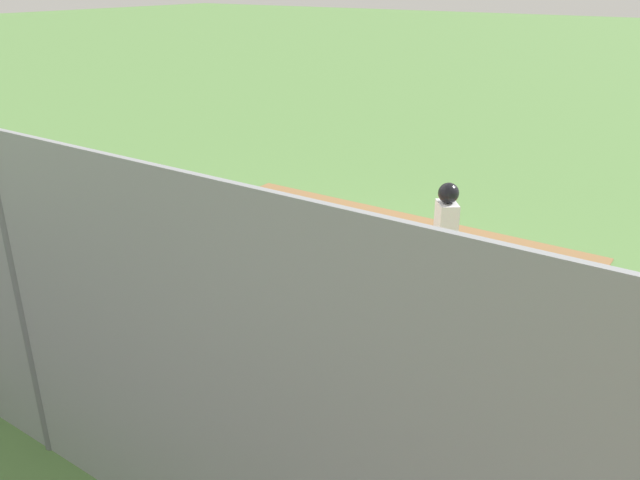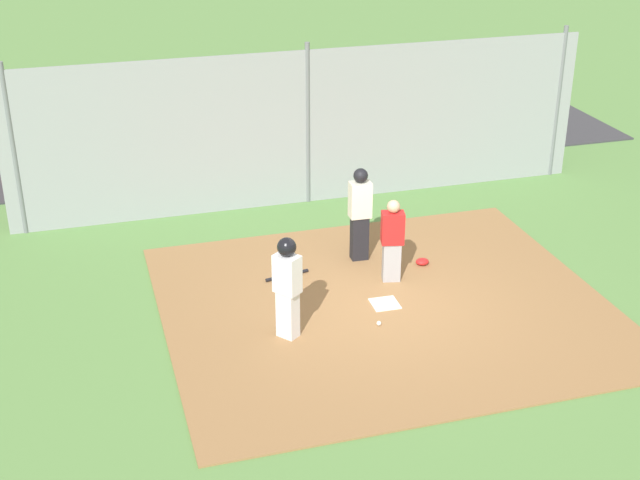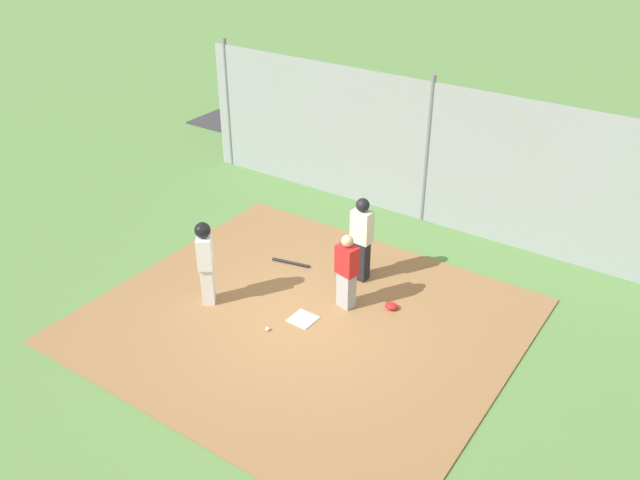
# 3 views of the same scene
# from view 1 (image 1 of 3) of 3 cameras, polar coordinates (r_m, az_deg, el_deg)

# --- Properties ---
(ground_plane) EXTENTS (140.00, 140.00, 0.00)m
(ground_plane) POSITION_cam_1_polar(r_m,az_deg,el_deg) (9.94, 0.05, -3.23)
(ground_plane) COLOR #5B8947
(dirt_infield) EXTENTS (7.20, 6.40, 0.03)m
(dirt_infield) POSITION_cam_1_polar(r_m,az_deg,el_deg) (9.93, 0.05, -3.15)
(dirt_infield) COLOR olive
(dirt_infield) RESTS_ON ground_plane
(home_plate) EXTENTS (0.45, 0.45, 0.02)m
(home_plate) POSITION_cam_1_polar(r_m,az_deg,el_deg) (9.92, 0.05, -3.02)
(home_plate) COLOR white
(home_plate) RESTS_ON dirt_infield
(catcher) EXTENTS (0.43, 0.34, 1.48)m
(catcher) POSITION_cam_1_polar(r_m,az_deg,el_deg) (9.25, -4.81, 0.02)
(catcher) COLOR #9E9EA3
(catcher) RESTS_ON dirt_infield
(umpire) EXTENTS (0.39, 0.27, 1.74)m
(umpire) POSITION_cam_1_polar(r_m,az_deg,el_deg) (8.38, -7.50, -1.44)
(umpire) COLOR black
(umpire) RESTS_ON dirt_infield
(runner) EXTENTS (0.44, 0.46, 1.66)m
(runner) POSITION_cam_1_polar(r_m,az_deg,el_deg) (9.18, 11.06, 0.75)
(runner) COLOR silver
(runner) RESTS_ON dirt_infield
(baseball_bat) EXTENTS (0.81, 0.23, 0.06)m
(baseball_bat) POSITION_cam_1_polar(r_m,az_deg,el_deg) (8.25, 2.03, -8.58)
(baseball_bat) COLOR black
(baseball_bat) RESTS_ON dirt_infield
(catcher_mask) EXTENTS (0.24, 0.20, 0.12)m
(catcher_mask) POSITION_cam_1_polar(r_m,az_deg,el_deg) (9.74, -9.48, -3.54)
(catcher_mask) COLOR red
(catcher_mask) RESTS_ON dirt_infield
(baseball) EXTENTS (0.07, 0.07, 0.07)m
(baseball) POSITION_cam_1_polar(r_m,az_deg,el_deg) (10.22, 3.51, -2.10)
(baseball) COLOR white
(baseball) RESTS_ON dirt_infield
(backstop_fence) EXTENTS (12.00, 0.10, 3.35)m
(backstop_fence) POSITION_cam_1_polar(r_m,az_deg,el_deg) (6.34, -24.89, -5.14)
(backstop_fence) COLOR #93999E
(backstop_fence) RESTS_ON ground_plane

